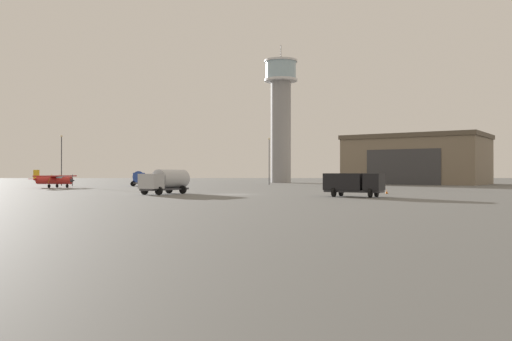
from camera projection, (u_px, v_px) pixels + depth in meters
ground_plane at (234, 194)px, 64.52m from camera, size 400.00×400.00×0.00m
control_tower at (281, 112)px, 140.31m from camera, size 8.75×8.75×36.51m
hangar at (417, 160)px, 124.30m from camera, size 36.82×34.31×11.42m
airplane_red at (54, 179)px, 92.63m from camera, size 8.33×10.67×3.15m
truck_fuel_tanker_blue at (139, 178)px, 104.47m from camera, size 3.94×7.37×2.95m
truck_fuel_tanker_silver at (166, 180)px, 64.99m from camera, size 5.62×7.28×3.04m
truck_box_black at (353, 183)px, 57.52m from camera, size 6.68×5.32×2.56m
light_post_west at (269, 157)px, 114.54m from camera, size 0.44×0.44×10.21m
light_post_east at (61, 156)px, 106.86m from camera, size 0.44×0.44×10.25m
traffic_cone_near_left at (387, 191)px, 66.03m from camera, size 0.36×0.36×0.57m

